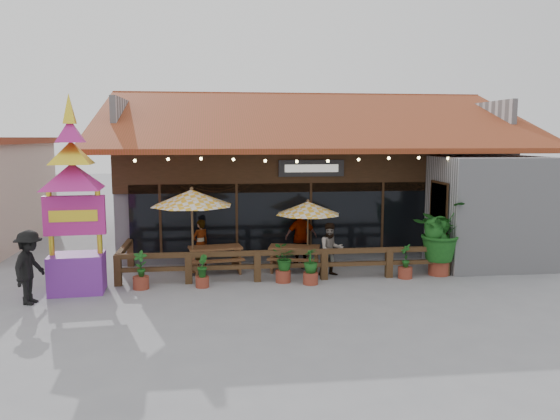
{
  "coord_description": "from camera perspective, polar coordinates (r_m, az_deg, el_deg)",
  "views": [
    {
      "loc": [
        -3.69,
        -16.15,
        4.22
      ],
      "look_at": [
        -1.59,
        1.5,
        1.85
      ],
      "focal_mm": 35.0,
      "sensor_mm": 36.0,
      "label": 1
    }
  ],
  "objects": [
    {
      "name": "diner_a",
      "position": [
        17.84,
        -8.3,
        -3.53
      ],
      "size": [
        0.7,
        0.65,
        1.6
      ],
      "primitive_type": "imported",
      "rotation": [
        0.0,
        0.0,
        3.76
      ],
      "color": "#372011",
      "rests_on": "ground"
    },
    {
      "name": "picnic_table_right",
      "position": [
        17.53,
        1.52,
        -4.6
      ],
      "size": [
        1.89,
        1.73,
        0.77
      ],
      "color": "brown",
      "rests_on": "ground"
    },
    {
      "name": "diner_b",
      "position": [
        16.77,
        5.34,
        -4.14
      ],
      "size": [
        0.88,
        0.73,
        1.64
      ],
      "primitive_type": "imported",
      "rotation": [
        0.0,
        0.0,
        0.15
      ],
      "color": "#372011",
      "rests_on": "ground"
    },
    {
      "name": "picnic_table_left",
      "position": [
        17.44,
        -6.78,
        -4.65
      ],
      "size": [
        1.84,
        1.65,
        0.79
      ],
      "color": "brown",
      "rests_on": "ground"
    },
    {
      "name": "planter_e",
      "position": [
        16.92,
        12.97,
        -5.52
      ],
      "size": [
        0.43,
        0.43,
        1.04
      ],
      "color": "maroon",
      "rests_on": "ground"
    },
    {
      "name": "planter_a",
      "position": [
        15.83,
        -14.35,
        -6.39
      ],
      "size": [
        0.44,
        0.44,
        1.09
      ],
      "color": "maroon",
      "rests_on": "ground"
    },
    {
      "name": "umbrella_left",
      "position": [
        16.89,
        -9.21,
        1.23
      ],
      "size": [
        3.23,
        3.23,
        2.72
      ],
      "color": "brown",
      "rests_on": "ground"
    },
    {
      "name": "planter_d",
      "position": [
        15.83,
        3.22,
        -5.98
      ],
      "size": [
        0.56,
        0.56,
        1.05
      ],
      "color": "maroon",
      "rests_on": "ground"
    },
    {
      "name": "diner_c",
      "position": [
        18.22,
        2.21,
        -2.81
      ],
      "size": [
        1.15,
        0.62,
        1.86
      ],
      "primitive_type": "imported",
      "rotation": [
        0.0,
        0.0,
        3.3
      ],
      "color": "#372011",
      "rests_on": "ground"
    },
    {
      "name": "pedestrian",
      "position": [
        15.28,
        -24.71,
        -5.46
      ],
      "size": [
        0.91,
        1.33,
        1.9
      ],
      "primitive_type": "imported",
      "rotation": [
        0.0,
        0.0,
        1.39
      ],
      "color": "black",
      "rests_on": "ground"
    },
    {
      "name": "planter_b",
      "position": [
        15.68,
        -8.14,
        -6.5
      ],
      "size": [
        0.38,
        0.38,
        0.93
      ],
      "color": "maroon",
      "rests_on": "ground"
    },
    {
      "name": "umbrella_right",
      "position": [
        17.43,
        2.93,
        0.18
      ],
      "size": [
        2.42,
        2.42,
        2.26
      ],
      "color": "brown",
      "rests_on": "ground"
    },
    {
      "name": "thai_sign_tower",
      "position": [
        15.62,
        -20.84,
        2.82
      ],
      "size": [
        2.29,
        2.29,
        5.78
      ],
      "color": "#722895",
      "rests_on": "ground"
    },
    {
      "name": "ground",
      "position": [
        17.1,
        5.93,
        -6.73
      ],
      "size": [
        100.0,
        100.0,
        0.0
      ],
      "primitive_type": "plane",
      "color": "gray",
      "rests_on": "ground"
    },
    {
      "name": "restaurant_building",
      "position": [
        23.19,
        3.05,
        2.6
      ],
      "size": [
        15.5,
        14.73,
        6.09
      ],
      "color": "#B2B1B7",
      "rests_on": "ground"
    },
    {
      "name": "planter_c",
      "position": [
        16.01,
        0.33,
        -5.41
      ],
      "size": [
        0.79,
        0.73,
        1.1
      ],
      "color": "maroon",
      "rests_on": "ground"
    },
    {
      "name": "tropical_plant",
      "position": [
        17.42,
        16.38,
        -2.27
      ],
      "size": [
        2.22,
        2.19,
        2.33
      ],
      "color": "maroon",
      "rests_on": "ground"
    },
    {
      "name": "patio_railing",
      "position": [
        16.35,
        -1.58,
        -5.14
      ],
      "size": [
        10.0,
        2.6,
        0.92
      ],
      "color": "#4C331B",
      "rests_on": "ground"
    }
  ]
}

